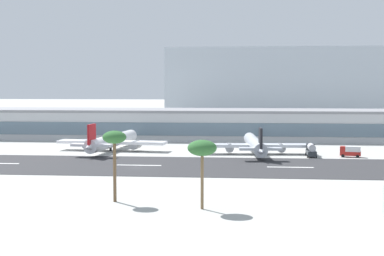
# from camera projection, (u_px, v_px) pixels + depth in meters

# --- Properties ---
(ground_plane) EXTENTS (1400.00, 1400.00, 0.00)m
(ground_plane) POSITION_uv_depth(u_px,v_px,m) (136.00, 168.00, 156.76)
(ground_plane) COLOR #A8A8A3
(runway_strip) EXTENTS (800.00, 38.55, 0.08)m
(runway_strip) POSITION_uv_depth(u_px,v_px,m) (140.00, 165.00, 161.09)
(runway_strip) COLOR #2D2D30
(runway_strip) RESTS_ON ground_plane
(runway_centreline_dash_4) EXTENTS (12.00, 1.20, 0.01)m
(runway_centreline_dash_4) POSITION_uv_depth(u_px,v_px,m) (139.00, 165.00, 161.10)
(runway_centreline_dash_4) COLOR white
(runway_centreline_dash_4) RESTS_ON runway_strip
(runway_centreline_dash_5) EXTENTS (12.00, 1.20, 0.01)m
(runway_centreline_dash_5) POSITION_uv_depth(u_px,v_px,m) (290.00, 167.00, 157.22)
(runway_centreline_dash_5) COLOR white
(runway_centreline_dash_5) RESTS_ON runway_strip
(terminal_building) EXTENTS (182.13, 28.27, 11.73)m
(terminal_building) POSITION_uv_depth(u_px,v_px,m) (191.00, 124.00, 239.35)
(terminal_building) COLOR #B7BABC
(terminal_building) RESTS_ON ground_plane
(distant_hotel_block) EXTENTS (118.62, 36.16, 41.19)m
(distant_hotel_block) POSITION_uv_depth(u_px,v_px,m) (276.00, 86.00, 332.21)
(distant_hotel_block) COLOR #A8B2BC
(distant_hotel_block) RESTS_ON ground_plane
(airliner_red_tail_gate_0) EXTENTS (36.27, 47.22, 9.87)m
(airliner_red_tail_gate_0) POSITION_uv_depth(u_px,v_px,m) (111.00, 141.00, 195.91)
(airliner_red_tail_gate_0) COLOR white
(airliner_red_tail_gate_0) RESTS_ON ground_plane
(airliner_black_tail_gate_1) EXTENTS (35.64, 44.95, 9.39)m
(airliner_black_tail_gate_1) POSITION_uv_depth(u_px,v_px,m) (255.00, 145.00, 186.65)
(airliner_black_tail_gate_1) COLOR silver
(airliner_black_tail_gate_1) RESTS_ON ground_plane
(service_fuel_truck_0) EXTENTS (2.91, 8.51, 3.95)m
(service_fuel_truck_0) POSITION_uv_depth(u_px,v_px,m) (311.00, 150.00, 180.85)
(service_fuel_truck_0) COLOR #2D3338
(service_fuel_truck_0) RESTS_ON ground_plane
(service_box_truck_1) EXTENTS (6.36, 3.66, 3.25)m
(service_box_truck_1) POSITION_uv_depth(u_px,v_px,m) (350.00, 151.00, 179.71)
(service_box_truck_1) COLOR #B2231E
(service_box_truck_1) RESTS_ON ground_plane
(palm_tree_2) EXTENTS (5.07, 5.07, 12.06)m
(palm_tree_2) POSITION_uv_depth(u_px,v_px,m) (202.00, 149.00, 104.21)
(palm_tree_2) COLOR brown
(palm_tree_2) RESTS_ON ground_plane
(palm_tree_3) EXTENTS (4.36, 4.36, 13.14)m
(palm_tree_3) POSITION_uv_depth(u_px,v_px,m) (114.00, 140.00, 110.71)
(palm_tree_3) COLOR brown
(palm_tree_3) RESTS_ON ground_plane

